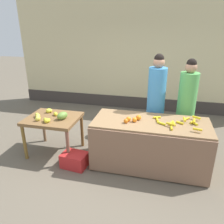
# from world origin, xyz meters

# --- Properties ---
(ground_plane) EXTENTS (24.00, 24.00, 0.00)m
(ground_plane) POSITION_xyz_m (0.00, 0.00, 0.00)
(ground_plane) COLOR #665B4C
(market_wall_back) EXTENTS (7.36, 0.23, 3.17)m
(market_wall_back) POSITION_xyz_m (0.00, 2.92, 1.56)
(market_wall_back) COLOR beige
(market_wall_back) RESTS_ON ground
(fruit_stall_counter) EXTENTS (1.97, 0.86, 0.85)m
(fruit_stall_counter) POSITION_xyz_m (0.54, -0.01, 0.43)
(fruit_stall_counter) COLOR olive
(fruit_stall_counter) RESTS_ON ground
(side_table_wooden) EXTENTS (0.97, 0.80, 0.75)m
(side_table_wooden) POSITION_xyz_m (-1.30, 0.00, 0.66)
(side_table_wooden) COLOR brown
(side_table_wooden) RESTS_ON ground
(banana_bunch_pile) EXTENTS (0.80, 0.57, 0.07)m
(banana_bunch_pile) POSITION_xyz_m (0.99, 0.02, 0.88)
(banana_bunch_pile) COLOR gold
(banana_bunch_pile) RESTS_ON fruit_stall_counter
(orange_pile) EXTENTS (0.27, 0.26, 0.09)m
(orange_pile) POSITION_xyz_m (0.22, -0.06, 0.90)
(orange_pile) COLOR orange
(orange_pile) RESTS_ON fruit_stall_counter
(mango_papaya_pile) EXTENTS (0.68, 0.60, 0.14)m
(mango_papaya_pile) POSITION_xyz_m (-1.26, -0.03, 0.80)
(mango_papaya_pile) COLOR yellow
(mango_papaya_pile) RESTS_ON side_table_wooden
(vendor_woman_blue_shirt) EXTENTS (0.34, 0.34, 1.90)m
(vendor_woman_blue_shirt) POSITION_xyz_m (0.57, 0.67, 0.96)
(vendor_woman_blue_shirt) COLOR #33333D
(vendor_woman_blue_shirt) RESTS_ON ground
(vendor_woman_green_shirt) EXTENTS (0.34, 0.34, 1.83)m
(vendor_woman_green_shirt) POSITION_xyz_m (1.14, 0.70, 0.92)
(vendor_woman_green_shirt) COLOR #33333D
(vendor_woman_green_shirt) RESTS_ON ground
(produce_crate) EXTENTS (0.48, 0.37, 0.26)m
(produce_crate) POSITION_xyz_m (-0.74, -0.37, 0.13)
(produce_crate) COLOR red
(produce_crate) RESTS_ON ground
(produce_sack) EXTENTS (0.47, 0.45, 0.46)m
(produce_sack) POSITION_xyz_m (-0.56, 0.87, 0.23)
(produce_sack) COLOR tan
(produce_sack) RESTS_ON ground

